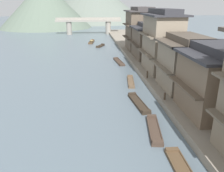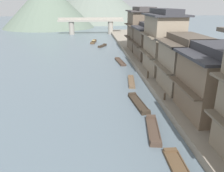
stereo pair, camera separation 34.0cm
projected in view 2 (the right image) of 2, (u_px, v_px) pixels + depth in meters
riverbank_right at (194, 69)px, 35.83m from camera, size 18.00×110.00×0.72m
boat_moored_nearest at (120, 62)px, 41.45m from camera, size 1.51×5.60×0.36m
boat_moored_second at (93, 42)px, 62.20m from camera, size 1.84×5.35×0.82m
boat_moored_third at (131, 82)px, 30.85m from camera, size 1.41×4.79×0.39m
boat_moored_far at (138, 103)px, 24.15m from camera, size 1.51×5.06×0.45m
boat_midriver_drifting at (153, 130)px, 19.02m from camera, size 1.61×4.56×0.49m
boat_midriver_upstream at (102, 46)px, 56.63m from camera, size 2.43×3.74×0.47m
house_waterfront_second at (220, 81)px, 19.88m from camera, size 6.94×6.81×6.14m
house_waterfront_tall at (187, 63)px, 25.86m from camera, size 6.34×6.71×6.14m
house_waterfront_narrow at (163, 41)px, 32.45m from camera, size 5.18×7.97×8.74m
house_waterfront_far at (153, 41)px, 41.20m from camera, size 6.97×8.26×6.14m
house_waterfront_end at (143, 29)px, 48.18m from camera, size 6.81×7.71×8.74m
mooring_post_dock_mid at (165, 96)px, 23.53m from camera, size 0.20×0.20×0.74m
mooring_post_dock_far at (148, 75)px, 30.30m from camera, size 0.20×0.20×0.96m
stone_bridge at (91, 24)px, 77.97m from camera, size 22.22×2.40×5.57m
hill_far_west at (95, 0)px, 132.02m from camera, size 63.40×63.40×23.55m
hill_far_centre at (48, 4)px, 98.87m from camera, size 39.43×39.43×19.35m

